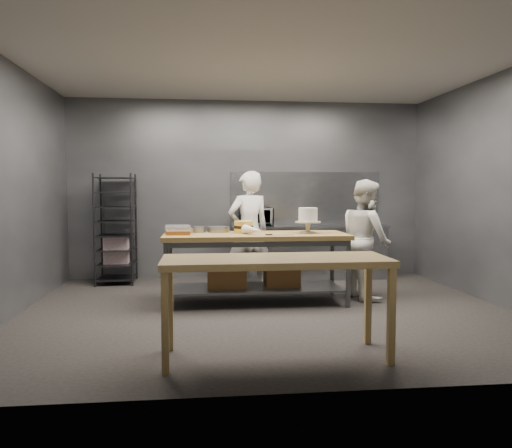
{
  "coord_description": "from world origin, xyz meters",
  "views": [
    {
      "loc": [
        -0.8,
        -6.02,
        1.5
      ],
      "look_at": [
        -0.09,
        0.41,
        1.05
      ],
      "focal_mm": 35.0,
      "sensor_mm": 36.0,
      "label": 1
    }
  ],
  "objects_px": {
    "work_table": "(253,260)",
    "chef_right": "(366,239)",
    "microwave": "(256,217)",
    "speed_rack": "(116,230)",
    "frosted_cake_stand": "(308,217)",
    "layer_cake": "(244,227)",
    "near_counter": "(276,267)",
    "chef_behind": "(249,231)"
  },
  "relations": [
    {
      "from": "speed_rack",
      "to": "microwave",
      "type": "bearing_deg",
      "value": 2.03
    },
    {
      "from": "near_counter",
      "to": "layer_cake",
      "type": "bearing_deg",
      "value": 92.23
    },
    {
      "from": "chef_right",
      "to": "chef_behind",
      "type": "bearing_deg",
      "value": 61.96
    },
    {
      "from": "microwave",
      "to": "chef_behind",
      "type": "bearing_deg",
      "value": -102.95
    },
    {
      "from": "frosted_cake_stand",
      "to": "microwave",
      "type": "bearing_deg",
      "value": 106.05
    },
    {
      "from": "work_table",
      "to": "chef_right",
      "type": "bearing_deg",
      "value": 5.76
    },
    {
      "from": "chef_right",
      "to": "microwave",
      "type": "distance_m",
      "value": 2.07
    },
    {
      "from": "near_counter",
      "to": "frosted_cake_stand",
      "type": "bearing_deg",
      "value": 70.65
    },
    {
      "from": "work_table",
      "to": "microwave",
      "type": "relative_size",
      "value": 4.43
    },
    {
      "from": "speed_rack",
      "to": "chef_behind",
      "type": "xyz_separation_m",
      "value": [
        2.05,
        -0.82,
        0.03
      ]
    },
    {
      "from": "microwave",
      "to": "layer_cake",
      "type": "bearing_deg",
      "value": -102.1
    },
    {
      "from": "layer_cake",
      "to": "microwave",
      "type": "bearing_deg",
      "value": 77.9
    },
    {
      "from": "speed_rack",
      "to": "chef_behind",
      "type": "height_order",
      "value": "chef_behind"
    },
    {
      "from": "chef_behind",
      "to": "layer_cake",
      "type": "relative_size",
      "value": 6.93
    },
    {
      "from": "work_table",
      "to": "speed_rack",
      "type": "xyz_separation_m",
      "value": [
        -2.04,
        1.63,
        0.28
      ]
    },
    {
      "from": "speed_rack",
      "to": "frosted_cake_stand",
      "type": "bearing_deg",
      "value": -30.99
    },
    {
      "from": "near_counter",
      "to": "chef_behind",
      "type": "distance_m",
      "value": 2.98
    },
    {
      "from": "microwave",
      "to": "layer_cake",
      "type": "distance_m",
      "value": 1.63
    },
    {
      "from": "near_counter",
      "to": "chef_right",
      "type": "height_order",
      "value": "chef_right"
    },
    {
      "from": "microwave",
      "to": "near_counter",
      "type": "bearing_deg",
      "value": -93.73
    },
    {
      "from": "work_table",
      "to": "chef_right",
      "type": "xyz_separation_m",
      "value": [
        1.58,
        0.16,
        0.25
      ]
    },
    {
      "from": "near_counter",
      "to": "layer_cake",
      "type": "xyz_separation_m",
      "value": [
        -0.09,
        2.29,
        0.19
      ]
    },
    {
      "from": "frosted_cake_stand",
      "to": "layer_cake",
      "type": "distance_m",
      "value": 0.86
    },
    {
      "from": "speed_rack",
      "to": "chef_right",
      "type": "relative_size",
      "value": 1.07
    },
    {
      "from": "chef_right",
      "to": "frosted_cake_stand",
      "type": "bearing_deg",
      "value": 96.69
    },
    {
      "from": "frosted_cake_stand",
      "to": "chef_right",
      "type": "bearing_deg",
      "value": 12.34
    },
    {
      "from": "near_counter",
      "to": "microwave",
      "type": "height_order",
      "value": "microwave"
    },
    {
      "from": "frosted_cake_stand",
      "to": "near_counter",
      "type": "bearing_deg",
      "value": -109.35
    },
    {
      "from": "speed_rack",
      "to": "layer_cake",
      "type": "xyz_separation_m",
      "value": [
        1.92,
        -1.51,
        0.14
      ]
    },
    {
      "from": "near_counter",
      "to": "chef_behind",
      "type": "bearing_deg",
      "value": 89.14
    },
    {
      "from": "chef_right",
      "to": "frosted_cake_stand",
      "type": "height_order",
      "value": "chef_right"
    },
    {
      "from": "chef_behind",
      "to": "chef_right",
      "type": "relative_size",
      "value": 1.08
    },
    {
      "from": "speed_rack",
      "to": "frosted_cake_stand",
      "type": "relative_size",
      "value": 5.15
    },
    {
      "from": "layer_cake",
      "to": "frosted_cake_stand",
      "type": "bearing_deg",
      "value": -9.73
    },
    {
      "from": "microwave",
      "to": "speed_rack",
      "type": "bearing_deg",
      "value": -177.97
    },
    {
      "from": "chef_right",
      "to": "frosted_cake_stand",
      "type": "xyz_separation_m",
      "value": [
        -0.86,
        -0.19,
        0.32
      ]
    },
    {
      "from": "work_table",
      "to": "microwave",
      "type": "distance_m",
      "value": 1.79
    },
    {
      "from": "chef_behind",
      "to": "microwave",
      "type": "relative_size",
      "value": 3.26
    },
    {
      "from": "chef_behind",
      "to": "layer_cake",
      "type": "height_order",
      "value": "chef_behind"
    },
    {
      "from": "microwave",
      "to": "work_table",
      "type": "bearing_deg",
      "value": -97.46
    },
    {
      "from": "microwave",
      "to": "layer_cake",
      "type": "height_order",
      "value": "microwave"
    },
    {
      "from": "chef_right",
      "to": "layer_cake",
      "type": "relative_size",
      "value": 6.42
    }
  ]
}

